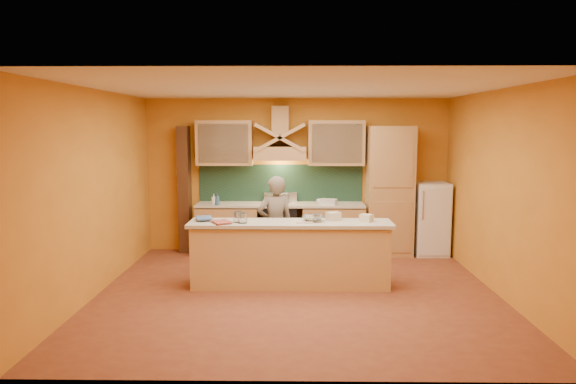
{
  "coord_description": "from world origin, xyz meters",
  "views": [
    {
      "loc": [
        -0.03,
        -6.9,
        2.3
      ],
      "look_at": [
        -0.14,
        0.9,
        1.3
      ],
      "focal_mm": 32.0,
      "sensor_mm": 36.0,
      "label": 1
    }
  ],
  "objects_px": {
    "kitchen_scale": "(317,218)",
    "mixing_bowl": "(313,219)",
    "fridge": "(430,219)",
    "person": "(275,226)",
    "stove": "(280,229)"
  },
  "relations": [
    {
      "from": "person",
      "to": "fridge",
      "type": "bearing_deg",
      "value": -171.86
    },
    {
      "from": "stove",
      "to": "person",
      "type": "relative_size",
      "value": 0.58
    },
    {
      "from": "fridge",
      "to": "kitchen_scale",
      "type": "bearing_deg",
      "value": -138.27
    },
    {
      "from": "stove",
      "to": "mixing_bowl",
      "type": "bearing_deg",
      "value": -74.31
    },
    {
      "from": "kitchen_scale",
      "to": "fridge",
      "type": "bearing_deg",
      "value": 38.35
    },
    {
      "from": "fridge",
      "to": "person",
      "type": "height_order",
      "value": "person"
    },
    {
      "from": "fridge",
      "to": "mixing_bowl",
      "type": "bearing_deg",
      "value": -139.57
    },
    {
      "from": "kitchen_scale",
      "to": "mixing_bowl",
      "type": "height_order",
      "value": "kitchen_scale"
    },
    {
      "from": "person",
      "to": "kitchen_scale",
      "type": "height_order",
      "value": "person"
    },
    {
      "from": "mixing_bowl",
      "to": "fridge",
      "type": "bearing_deg",
      "value": 40.43
    },
    {
      "from": "person",
      "to": "kitchen_scale",
      "type": "relative_size",
      "value": 13.81
    },
    {
      "from": "mixing_bowl",
      "to": "stove",
      "type": "bearing_deg",
      "value": 105.69
    },
    {
      "from": "fridge",
      "to": "person",
      "type": "relative_size",
      "value": 0.84
    },
    {
      "from": "stove",
      "to": "kitchen_scale",
      "type": "xyz_separation_m",
      "value": [
        0.58,
        -1.89,
        0.54
      ]
    },
    {
      "from": "kitchen_scale",
      "to": "mixing_bowl",
      "type": "bearing_deg",
      "value": 141.69
    }
  ]
}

